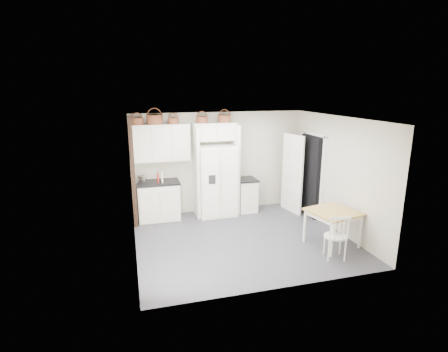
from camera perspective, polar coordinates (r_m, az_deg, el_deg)
name	(u,v)px	position (r m, az deg, el deg)	size (l,w,h in m)	color
floor	(242,239)	(7.74, 3.00, -10.20)	(4.50, 4.50, 0.00)	#2C2C2F
ceiling	(244,119)	(7.07, 3.28, 9.36)	(4.50, 4.50, 0.00)	white
wall_back	(219,162)	(9.16, -0.85, 2.28)	(4.50, 4.50, 0.00)	#B8B3A5
wall_left	(132,189)	(6.94, -14.79, -2.14)	(4.00, 4.00, 0.00)	#B8B3A5
wall_right	(338,174)	(8.28, 18.06, 0.26)	(4.00, 4.00, 0.00)	#B8B3A5
refrigerator	(217,181)	(8.89, -1.21, -0.75)	(0.93, 0.75, 1.80)	white
base_cab_left	(159,201)	(8.83, -10.63, -4.06)	(1.00, 0.63, 0.93)	silver
base_cab_right	(246,195)	(9.30, 3.63, -3.19)	(0.48, 0.57, 0.84)	silver
dining_table	(332,228)	(7.65, 17.22, -8.09)	(0.90, 0.90, 0.75)	olive
windsor_chair	(336,236)	(7.08, 17.75, -9.34)	(0.44, 0.40, 0.90)	silver
counter_left	(158,182)	(8.69, -10.78, -1.03)	(1.04, 0.67, 0.04)	black
counter_right	(246,179)	(9.17, 3.68, -0.57)	(0.51, 0.61, 0.04)	black
toaster	(141,179)	(8.64, -13.43, -0.53)	(0.25, 0.14, 0.17)	silver
cookbook_red	(158,178)	(8.58, -10.73, -0.31)	(0.03, 0.15, 0.22)	#A61B11
cookbook_cream	(162,177)	(8.59, -10.06, -0.18)	(0.04, 0.17, 0.25)	beige
basket_upper_a	(137,121)	(8.54, -13.99, 8.65)	(0.28, 0.28, 0.16)	brown
basket_upper_b	(155,120)	(8.56, -11.25, 9.02)	(0.37, 0.37, 0.22)	brown
basket_upper_c	(173,121)	(8.61, -8.31, 8.91)	(0.25, 0.25, 0.14)	brown
basket_bridge_a	(202,120)	(8.72, -3.61, 9.16)	(0.29, 0.29, 0.16)	brown
basket_bridge_b	(224,119)	(8.86, 0.04, 9.33)	(0.32, 0.32, 0.18)	brown
upper_cabinet	(161,143)	(8.63, -10.29, 5.36)	(1.40, 0.34, 0.90)	silver
bridge_cabinet	(215,132)	(8.83, -1.54, 7.25)	(1.12, 0.34, 0.45)	silver
fridge_panel_left	(196,172)	(8.77, -4.53, 0.68)	(0.08, 0.60, 2.30)	silver
fridge_panel_right	(235,169)	(9.01, 1.85, 1.09)	(0.08, 0.60, 2.30)	silver
trim_post	(133,173)	(8.24, -14.63, 0.45)	(0.09, 0.09, 2.60)	black
doorway_void	(311,176)	(9.12, 14.04, 0.02)	(0.18, 0.85, 2.05)	black
door_slab	(292,174)	(9.24, 11.08, 0.36)	(0.80, 0.04, 2.05)	white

